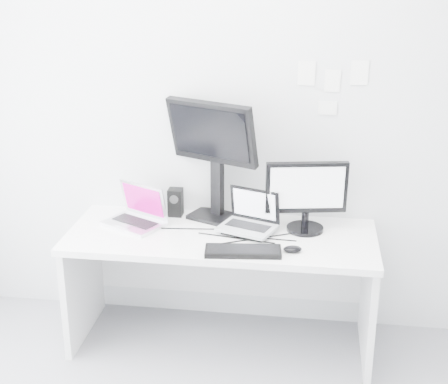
{
  "coord_description": "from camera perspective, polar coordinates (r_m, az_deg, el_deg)",
  "views": [
    {
      "loc": [
        0.5,
        -2.21,
        2.27
      ],
      "look_at": [
        0.02,
        1.23,
        1.0
      ],
      "focal_mm": 52.47,
      "sensor_mm": 36.0,
      "label": 1
    }
  ],
  "objects": [
    {
      "name": "speaker",
      "position": [
        4.07,
        -4.25,
        -0.89
      ],
      "size": [
        0.1,
        0.1,
        0.17
      ],
      "primitive_type": "cube",
      "rotation": [
        0.0,
        0.0,
        0.23
      ],
      "color": "black",
      "rests_on": "desk"
    },
    {
      "name": "macbook",
      "position": [
        3.93,
        -7.97,
        -1.18
      ],
      "size": [
        0.42,
        0.39,
        0.26
      ],
      "primitive_type": "cube",
      "rotation": [
        0.0,
        0.0,
        -0.48
      ],
      "color": "silver",
      "rests_on": "desk"
    },
    {
      "name": "keyboard",
      "position": [
        3.58,
        1.67,
        -5.18
      ],
      "size": [
        0.43,
        0.19,
        0.03
      ],
      "primitive_type": "cube",
      "rotation": [
        0.0,
        0.0,
        0.11
      ],
      "color": "black",
      "rests_on": "desk"
    },
    {
      "name": "mouse",
      "position": [
        3.61,
        5.99,
        -4.97
      ],
      "size": [
        0.11,
        0.08,
        0.03
      ],
      "primitive_type": "ellipsoid",
      "rotation": [
        0.0,
        0.0,
        0.18
      ],
      "color": "black",
      "rests_on": "desk"
    },
    {
      "name": "wall_note_2",
      "position": [
        3.87,
        11.73,
        10.14
      ],
      "size": [
        0.1,
        0.0,
        0.14
      ],
      "primitive_type": "cube",
      "color": "white",
      "rests_on": "back_wall"
    },
    {
      "name": "back_wall",
      "position": [
        3.95,
        0.46,
        6.62
      ],
      "size": [
        3.6,
        0.0,
        3.6
      ],
      "primitive_type": "plane",
      "rotation": [
        1.57,
        0.0,
        0.0
      ],
      "color": "silver",
      "rests_on": "ground"
    },
    {
      "name": "dell_laptop",
      "position": [
        3.78,
        2.03,
        -1.83
      ],
      "size": [
        0.38,
        0.33,
        0.26
      ],
      "primitive_type": "cube",
      "rotation": [
        0.0,
        0.0,
        -0.35
      ],
      "color": "#B0B3B7",
      "rests_on": "desk"
    },
    {
      "name": "samsung_monitor",
      "position": [
        3.82,
        7.2,
        -0.33
      ],
      "size": [
        0.51,
        0.3,
        0.44
      ],
      "primitive_type": "cube",
      "rotation": [
        0.0,
        0.0,
        0.18
      ],
      "color": "black",
      "rests_on": "desk"
    },
    {
      "name": "wall_note_3",
      "position": [
        3.9,
        9.0,
        7.24
      ],
      "size": [
        0.11,
        0.0,
        0.08
      ],
      "primitive_type": "cube",
      "color": "white",
      "rests_on": "back_wall"
    },
    {
      "name": "rear_monitor",
      "position": [
        3.91,
        -0.86,
        2.88
      ],
      "size": [
        0.6,
        0.41,
        0.77
      ],
      "primitive_type": "cube",
      "rotation": [
        0.0,
        0.0,
        -0.42
      ],
      "color": "black",
      "rests_on": "desk"
    },
    {
      "name": "wall_note_0",
      "position": [
        3.86,
        7.21,
        10.23
      ],
      "size": [
        0.1,
        0.0,
        0.14
      ],
      "primitive_type": "cube",
      "color": "white",
      "rests_on": "back_wall"
    },
    {
      "name": "wall_note_1",
      "position": [
        3.87,
        9.43,
        9.54
      ],
      "size": [
        0.09,
        0.0,
        0.13
      ],
      "primitive_type": "cube",
      "color": "white",
      "rests_on": "back_wall"
    },
    {
      "name": "desk",
      "position": [
        3.98,
        -0.25,
        -8.5
      ],
      "size": [
        1.8,
        0.7,
        0.73
      ],
      "primitive_type": "cube",
      "color": "white",
      "rests_on": "ground"
    }
  ]
}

